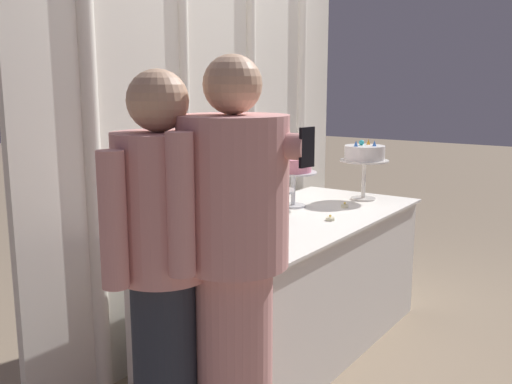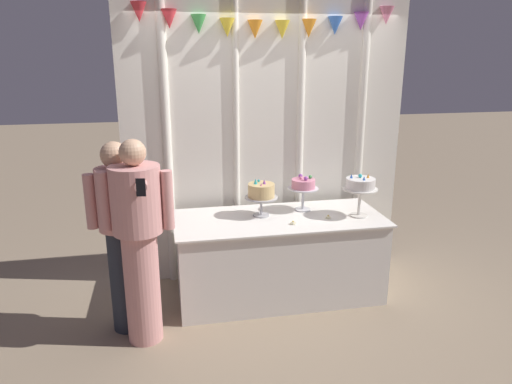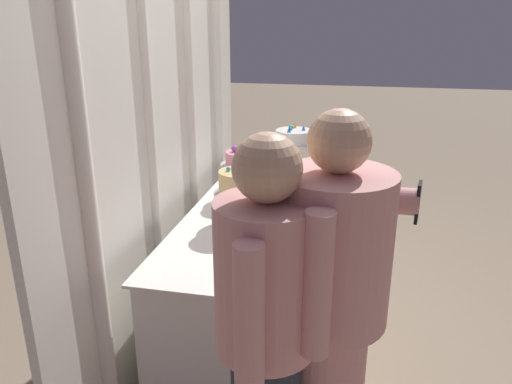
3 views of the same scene
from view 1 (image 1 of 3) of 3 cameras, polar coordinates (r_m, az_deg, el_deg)
ground_plane at (r=3.42m, az=4.99°, el=-15.30°), size 24.00×24.00×0.00m
draped_curtain at (r=3.42m, az=-3.99°, el=9.97°), size 2.71×0.15×2.75m
cake_table at (r=3.32m, az=3.58°, el=-8.98°), size 1.86×0.81×0.76m
cake_display_leftmost at (r=3.08m, az=1.10°, el=1.07°), size 0.29×0.29×0.34m
cake_display_center at (r=3.47m, az=3.71°, el=2.31°), size 0.28×0.28×0.33m
cake_display_rightmost at (r=3.73m, az=10.61°, el=3.51°), size 0.31×0.31×0.39m
tealight_far_left at (r=3.18m, az=7.32°, el=-2.63°), size 0.05×0.05×0.03m
tealight_near_left at (r=3.51m, az=8.74°, el=-1.37°), size 0.04×0.04×0.03m
guest_man_pink_jacket at (r=1.97m, az=-2.19°, el=-8.25°), size 0.53×0.41×1.59m
guest_man_dark_suit at (r=1.98m, az=-8.99°, el=-8.44°), size 0.48×0.60×1.54m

